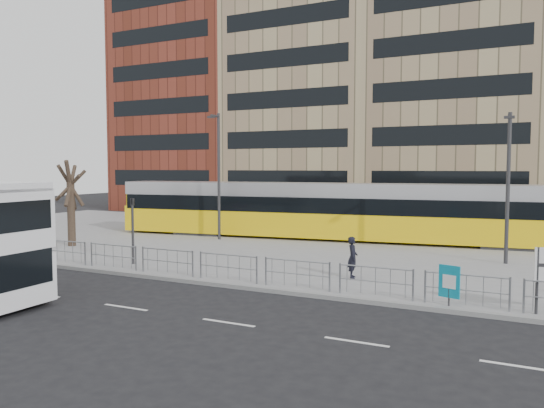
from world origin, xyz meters
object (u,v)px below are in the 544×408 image
at_px(pedestrian, 353,257).
at_px(tram, 342,211).
at_px(lamp_post_west, 218,171).
at_px(lamp_post_east, 508,181).
at_px(bare_tree, 70,158).
at_px(traffic_light_west, 133,222).
at_px(ad_panel, 449,282).

bearing_deg(pedestrian, tram, 4.07).
xyz_separation_m(tram, pedestrian, (4.08, -10.82, -0.92)).
bearing_deg(pedestrian, lamp_post_west, 39.40).
bearing_deg(lamp_post_east, bare_tree, -168.04).
bearing_deg(traffic_light_west, ad_panel, -24.62).
bearing_deg(ad_panel, lamp_post_west, 162.85).
height_order(pedestrian, traffic_light_west, traffic_light_west).
distance_m(pedestrian, bare_tree, 17.86).
distance_m(ad_panel, pedestrian, 5.07).
relative_size(lamp_post_west, bare_tree, 1.11).
bearing_deg(tram, lamp_post_east, -32.28).
bearing_deg(tram, pedestrian, -76.23).
bearing_deg(tram, lamp_post_west, -161.52).
relative_size(traffic_light_west, lamp_post_west, 0.39).
relative_size(pedestrian, lamp_post_west, 0.22).
distance_m(traffic_light_west, bare_tree, 8.25).
bearing_deg(traffic_light_west, lamp_post_west, 76.24).
distance_m(tram, lamp_post_east, 10.84).
bearing_deg(tram, traffic_light_west, -123.41).
xyz_separation_m(traffic_light_west, bare_tree, (-7.07, 2.94, 3.07)).
xyz_separation_m(traffic_light_west, lamp_post_east, (15.75, 7.77, 1.94)).
distance_m(pedestrian, traffic_light_west, 10.40).
relative_size(ad_panel, bare_tree, 0.19).
relative_size(pedestrian, traffic_light_west, 0.55).
bearing_deg(pedestrian, bare_tree, 68.69).
xyz_separation_m(tram, ad_panel, (8.27, -13.67, -0.99)).
relative_size(tram, pedestrian, 17.71).
height_order(tram, pedestrian, tram).
bearing_deg(traffic_light_west, lamp_post_east, 6.98).
height_order(pedestrian, lamp_post_west, lamp_post_west).
bearing_deg(tram, bare_tree, -151.51).
xyz_separation_m(tram, lamp_post_west, (-7.02, -3.33, 2.54)).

